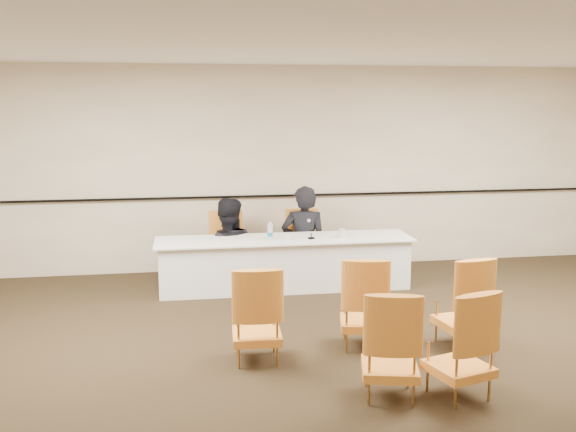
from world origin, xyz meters
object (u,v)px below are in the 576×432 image
(aud_chair_front_left, at_px, (257,313))
(panelist_main, at_px, (304,248))
(panelist_second, at_px, (227,259))
(aud_chair_front_right, at_px, (462,301))
(panelist_second_chair, at_px, (227,247))
(aud_chair_front_mid, at_px, (364,301))
(drinking_glass, at_px, (288,237))
(panelist_main_chair, at_px, (304,244))
(aud_chair_back_right, at_px, (460,343))
(panel_table, at_px, (285,263))
(microphone, at_px, (311,230))
(water_bottle, at_px, (270,230))
(aud_chair_back_mid, at_px, (390,343))
(coffee_cup, at_px, (342,234))

(aud_chair_front_left, bearing_deg, panelist_main, 73.75)
(panelist_second, relative_size, aud_chair_front_right, 1.81)
(panelist_second_chair, height_order, aud_chair_front_mid, same)
(panelist_second, distance_m, drinking_glass, 1.09)
(panelist_main_chair, distance_m, aud_chair_front_right, 3.08)
(aud_chair_back_right, bearing_deg, aud_chair_front_right, 48.39)
(drinking_glass, bearing_deg, panelist_second_chair, 138.86)
(panel_table, bearing_deg, aud_chair_front_mid, -77.77)
(aud_chair_front_right, bearing_deg, panelist_main_chair, 101.65)
(panelist_main, height_order, panelist_second_chair, panelist_main)
(panelist_main, relative_size, microphone, 7.14)
(panelist_main_chair, height_order, aud_chair_front_right, same)
(water_bottle, height_order, drinking_glass, water_bottle)
(panelist_main, xyz_separation_m, aud_chair_front_right, (1.09, -2.88, 0.05))
(drinking_glass, relative_size, aud_chair_front_mid, 0.11)
(panelist_main_chair, relative_size, panelist_second_chair, 1.00)
(panelist_main_chair, xyz_separation_m, aud_chair_back_mid, (-0.00, -3.87, 0.00))
(panel_table, distance_m, aud_chair_back_right, 3.57)
(aud_chair_front_left, relative_size, aud_chair_back_mid, 1.00)
(panelist_second_chair, distance_m, drinking_glass, 1.04)
(panelist_second_chair, bearing_deg, panelist_second, 0.00)
(microphone, distance_m, aud_chair_back_mid, 3.29)
(aud_chair_back_right, bearing_deg, panel_table, 89.05)
(panelist_second_chair, height_order, drinking_glass, panelist_second_chair)
(panelist_main, height_order, panelist_second, panelist_main)
(panelist_second, bearing_deg, coffee_cup, 160.12)
(panel_table, height_order, water_bottle, water_bottle)
(panelist_second_chair, height_order, aud_chair_back_right, same)
(panelist_second_chair, height_order, coffee_cup, panelist_second_chair)
(panelist_main, bearing_deg, panel_table, 66.17)
(drinking_glass, xyz_separation_m, coffee_cup, (0.73, 0.00, 0.01))
(panelist_main, bearing_deg, drinking_glass, 73.66)
(panelist_main_chair, distance_m, panelist_second, 1.11)
(coffee_cup, distance_m, aud_chair_back_right, 3.32)
(panel_table, xyz_separation_m, aud_chair_front_right, (1.45, -2.36, 0.13))
(panelist_second_chair, distance_m, aud_chair_front_left, 2.92)
(aud_chair_front_mid, relative_size, aud_chair_back_right, 1.00)
(aud_chair_front_left, distance_m, aud_chair_back_mid, 1.39)
(panelist_main_chair, bearing_deg, coffee_cup, -58.53)
(water_bottle, bearing_deg, microphone, -6.13)
(panelist_main_chair, xyz_separation_m, aud_chair_front_left, (-1.01, -2.92, 0.00))
(panelist_main, xyz_separation_m, aud_chair_front_mid, (0.10, -2.73, 0.05))
(aud_chair_back_mid, bearing_deg, aud_chair_front_left, 150.08)
(microphone, height_order, aud_chair_back_mid, aud_chair_back_mid)
(panelist_main_chair, height_order, panelist_second_chair, same)
(panelist_main, xyz_separation_m, drinking_glass, (-0.34, -0.65, 0.31))
(panel_table, xyz_separation_m, aud_chair_back_right, (0.94, -3.44, 0.13))
(microphone, bearing_deg, drinking_glass, -175.17)
(aud_chair_back_mid, bearing_deg, panelist_second_chair, 119.21)
(panel_table, relative_size, panelist_second_chair, 3.59)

